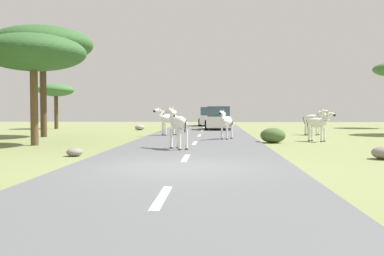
{
  "coord_description": "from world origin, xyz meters",
  "views": [
    {
      "loc": [
        0.95,
        -11.22,
        1.51
      ],
      "look_at": [
        -0.11,
        9.16,
        0.68
      ],
      "focal_mm": 40.95,
      "sensor_mm": 36.0,
      "label": 1
    }
  ],
  "objects": [
    {
      "name": "zebra_2",
      "position": [
        -1.75,
        14.08,
        1.01
      ],
      "size": [
        1.49,
        1.22,
        1.62
      ],
      "rotation": [
        0.0,
        0.0,
        2.21
      ],
      "color": "silver",
      "rests_on": "road"
    },
    {
      "name": "bush_3",
      "position": [
        3.63,
        9.06,
        0.35
      ],
      "size": [
        1.15,
        1.04,
        0.69
      ],
      "primitive_type": "ellipsoid",
      "color": "#425B2D",
      "rests_on": "ground_plane"
    },
    {
      "name": "lane_markings",
      "position": [
        0.07,
        -1.0,
        0.05
      ],
      "size": [
        0.16,
        56.0,
        0.01
      ],
      "color": "silver",
      "rests_on": "road"
    },
    {
      "name": "zebra_0",
      "position": [
        1.53,
        10.8,
        0.94
      ],
      "size": [
        0.85,
        1.5,
        1.49
      ],
      "rotation": [
        0.0,
        0.0,
        2.75
      ],
      "color": "silver",
      "rests_on": "road"
    },
    {
      "name": "rock_0",
      "position": [
        -3.64,
        2.84,
        0.13
      ],
      "size": [
        0.52,
        0.56,
        0.27
      ],
      "primitive_type": "ellipsoid",
      "color": "gray",
      "rests_on": "ground_plane"
    },
    {
      "name": "tree_7",
      "position": [
        -6.75,
        7.09,
        3.92
      ],
      "size": [
        4.41,
        4.41,
        4.72
      ],
      "color": "brown",
      "rests_on": "ground_plane"
    },
    {
      "name": "rock_1",
      "position": [
        6.15,
        2.45,
        0.2
      ],
      "size": [
        0.74,
        0.76,
        0.4
      ],
      "primitive_type": "ellipsoid",
      "color": "gray",
      "rests_on": "ground_plane"
    },
    {
      "name": "zebra_1",
      "position": [
        6.94,
        15.59,
        0.96
      ],
      "size": [
        1.44,
        1.25,
        1.6
      ],
      "rotation": [
        0.0,
        0.0,
        4.03
      ],
      "color": "silver",
      "rests_on": "ground_plane"
    },
    {
      "name": "zebra_4",
      "position": [
        -0.44,
        5.13,
        1.01
      ],
      "size": [
        1.08,
        1.55,
        1.6
      ],
      "rotation": [
        0.0,
        0.0,
        0.53
      ],
      "color": "silver",
      "rests_on": "road"
    },
    {
      "name": "road",
      "position": [
        0.07,
        0.0,
        0.03
      ],
      "size": [
        6.0,
        64.0,
        0.05
      ],
      "primitive_type": "cube",
      "color": "#56595B",
      "rests_on": "ground_plane"
    },
    {
      "name": "tree_3",
      "position": [
        -11.86,
        23.54,
        3.07
      ],
      "size": [
        2.86,
        2.86,
        3.62
      ],
      "color": "#4C3823",
      "rests_on": "ground_plane"
    },
    {
      "name": "car_0",
      "position": [
        1.22,
        21.97,
        0.85
      ],
      "size": [
        2.06,
        4.36,
        1.74
      ],
      "rotation": [
        0.0,
        0.0,
        0.01
      ],
      "color": "white",
      "rests_on": "road"
    },
    {
      "name": "tree_0",
      "position": [
        -8.67,
        12.93,
        5.16
      ],
      "size": [
        5.56,
        5.56,
        6.16
      ],
      "color": "#4C3823",
      "rests_on": "ground_plane"
    },
    {
      "name": "ground_plane",
      "position": [
        0.0,
        0.0,
        0.0
      ],
      "size": [
        90.0,
        90.0,
        0.0
      ],
      "primitive_type": "plane",
      "color": "olive"
    },
    {
      "name": "rock_2",
      "position": [
        -4.73,
        21.71,
        0.2
      ],
      "size": [
        0.76,
        0.77,
        0.4
      ],
      "primitive_type": "ellipsoid",
      "color": "gray",
      "rests_on": "ground_plane"
    },
    {
      "name": "zebra_3",
      "position": [
        5.93,
        10.06,
        0.88
      ],
      "size": [
        1.27,
        1.22,
        1.47
      ],
      "rotation": [
        0.0,
        0.0,
        3.96
      ],
      "color": "silver",
      "rests_on": "ground_plane"
    },
    {
      "name": "car_1",
      "position": [
        0.48,
        29.67,
        0.85
      ],
      "size": [
        2.06,
        4.36,
        1.74
      ],
      "rotation": [
        0.0,
        0.0,
        0.01
      ],
      "color": "white",
      "rests_on": "road"
    }
  ]
}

